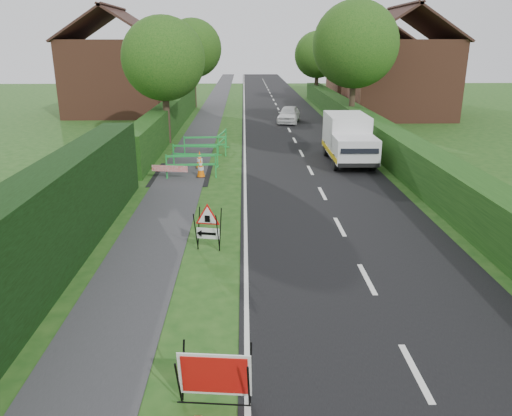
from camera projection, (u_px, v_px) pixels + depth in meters
name	position (u px, v px, depth m)	size (l,w,h in m)	color
ground	(263.00, 302.00, 10.75)	(120.00, 120.00, 0.00)	#1A4614
road_surface	(276.00, 106.00, 44.00)	(6.00, 90.00, 0.02)	black
footpath	(214.00, 106.00, 43.87)	(2.00, 90.00, 0.02)	#2D2D30
hedge_west_near	(29.00, 305.00, 10.64)	(1.10, 18.00, 2.50)	black
hedge_west_far	(171.00, 131.00, 31.50)	(1.00, 24.00, 1.80)	#14380F
hedge_east	(375.00, 149.00, 26.07)	(1.20, 50.00, 1.50)	#14380F
house_west	(118.00, 76.00, 38.06)	(7.50, 7.40, 7.88)	brown
house_east_a	(398.00, 77.00, 36.64)	(7.50, 7.40, 7.88)	brown
house_east_b	(367.00, 68.00, 49.94)	(7.50, 7.40, 7.88)	brown
tree_nw	(164.00, 59.00, 26.30)	(4.40, 4.40, 6.70)	#2D2116
tree_ne	(355.00, 45.00, 30.12)	(5.20, 5.20, 7.79)	#2D2116
tree_fw	(193.00, 48.00, 41.37)	(4.80, 4.80, 7.24)	#2D2116
tree_fe	(317.00, 55.00, 45.60)	(4.20, 4.20, 6.33)	#2D2116
red_rect_sign	(215.00, 376.00, 7.52)	(1.15, 0.76, 0.93)	black
triangle_sign	(206.00, 224.00, 13.15)	(0.90, 0.90, 1.11)	black
works_van	(348.00, 138.00, 22.95)	(1.90, 4.69, 2.12)	silver
traffic_cone_0	(373.00, 158.00, 22.25)	(0.38, 0.38, 0.79)	black
traffic_cone_1	(354.00, 150.00, 23.88)	(0.38, 0.38, 0.79)	black
traffic_cone_2	(351.00, 143.00, 25.63)	(0.38, 0.38, 0.79)	black
traffic_cone_3	(201.00, 168.00, 20.54)	(0.38, 0.38, 0.79)	black
traffic_cone_4	(200.00, 160.00, 22.02)	(0.38, 0.38, 0.79)	black
ped_barrier_0	(191.00, 163.00, 20.39)	(2.08, 0.52, 1.00)	green
ped_barrier_1	(195.00, 153.00, 22.29)	(2.09, 0.62, 1.00)	green
ped_barrier_2	(205.00, 143.00, 24.34)	(2.08, 0.49, 1.00)	green
ped_barrier_3	(222.00, 139.00, 25.42)	(0.68, 2.09, 1.00)	green
redwhite_plank	(170.00, 179.00, 20.36)	(1.50, 0.04, 0.25)	red
hatchback_car	(289.00, 114.00, 34.48)	(1.35, 3.36, 1.15)	white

